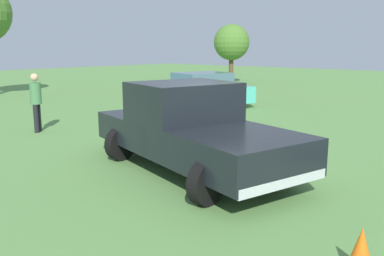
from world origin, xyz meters
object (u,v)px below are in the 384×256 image
Objects in this scene: pickup_truck at (188,126)px; tree_far_center at (232,43)px; sedan_far at (199,93)px; person_bystander at (36,99)px; traffic_cone at (361,251)px.

tree_far_center is at bearing 137.90° from pickup_truck.
sedan_far is 2.84× the size of person_bystander.
person_bystander is at bearing -99.46° from traffic_cone.
pickup_truck reaches higher than sedan_far.
tree_far_center reaches higher than sedan_far.
person_bystander is 3.16× the size of traffic_cone.
sedan_far reaches higher than traffic_cone.
pickup_truck reaches higher than person_bystander.
person_bystander is 18.50m from tree_far_center.
traffic_cone is at bearing 38.79° from tree_far_center.
pickup_truck is 21.01m from tree_far_center.
pickup_truck is 9.76× the size of traffic_cone.
person_bystander is 0.43× the size of tree_far_center.
tree_far_center is at bearing -141.21° from traffic_cone.
pickup_truck is 4.44m from traffic_cone.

